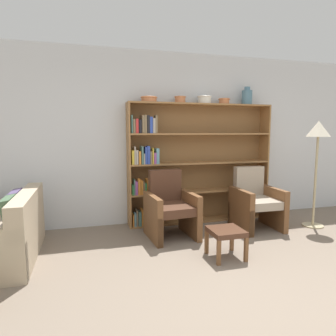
{
  "coord_description": "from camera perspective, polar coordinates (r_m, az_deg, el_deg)",
  "views": [
    {
      "loc": [
        -1.61,
        -2.21,
        1.5
      ],
      "look_at": [
        -0.41,
        2.04,
        0.95
      ],
      "focal_mm": 32.0,
      "sensor_mm": 36.0,
      "label": 1
    }
  ],
  "objects": [
    {
      "name": "bowl_sage",
      "position": [
        5.12,
        10.64,
        12.45
      ],
      "size": [
        0.19,
        0.19,
        0.1
      ],
      "color": "#C67547",
      "rests_on": "bookshelf"
    },
    {
      "name": "bowl_brass",
      "position": [
        4.98,
        6.97,
        12.85
      ],
      "size": [
        0.23,
        0.23,
        0.12
      ],
      "color": "silver",
      "rests_on": "bookshelf"
    },
    {
      "name": "vase_tall",
      "position": [
        5.32,
        14.81,
        12.93
      ],
      "size": [
        0.17,
        0.17,
        0.3
      ],
      "color": "slate",
      "rests_on": "bookshelf"
    },
    {
      "name": "ground_plane",
      "position": [
        3.12,
        19.09,
        -22.03
      ],
      "size": [
        24.0,
        24.0,
        0.0
      ],
      "primitive_type": "plane",
      "color": "#7A6B5B"
    },
    {
      "name": "floor_lamp",
      "position": [
        5.15,
        26.67,
        5.24
      ],
      "size": [
        0.35,
        0.35,
        1.65
      ],
      "color": "tan",
      "rests_on": "ground"
    },
    {
      "name": "armchair_leather",
      "position": [
        4.29,
        0.43,
        -7.63
      ],
      "size": [
        0.69,
        0.73,
        0.93
      ],
      "rotation": [
        0.0,
        0.0,
        3.21
      ],
      "color": "brown",
      "rests_on": "ground"
    },
    {
      "name": "footstool",
      "position": [
        3.68,
        10.99,
        -12.22
      ],
      "size": [
        0.38,
        0.38,
        0.35
      ],
      "color": "brown",
      "rests_on": "ground"
    },
    {
      "name": "bowl_stoneware",
      "position": [
        4.7,
        -3.65,
        12.98
      ],
      "size": [
        0.26,
        0.26,
        0.08
      ],
      "color": "#C67547",
      "rests_on": "bookshelf"
    },
    {
      "name": "armchair_cushioned",
      "position": [
        4.85,
        16.32,
        -6.2
      ],
      "size": [
        0.65,
        0.69,
        0.93
      ],
      "rotation": [
        0.0,
        0.0,
        3.12
      ],
      "color": "brown",
      "rests_on": "ground"
    },
    {
      "name": "wall_back",
      "position": [
        5.02,
        2.88,
        5.66
      ],
      "size": [
        12.0,
        0.06,
        2.75
      ],
      "color": "silver",
      "rests_on": "ground"
    },
    {
      "name": "bowl_cream",
      "position": [
        4.83,
        2.32,
        12.95
      ],
      "size": [
        0.19,
        0.19,
        0.1
      ],
      "color": "#C67547",
      "rests_on": "bookshelf"
    },
    {
      "name": "bookshelf",
      "position": [
        4.91,
        3.86,
        0.82
      ],
      "size": [
        2.4,
        0.3,
        1.93
      ],
      "color": "olive",
      "rests_on": "ground"
    },
    {
      "name": "couch",
      "position": [
        4.06,
        -29.4,
        -11.29
      ],
      "size": [
        0.9,
        1.45,
        0.78
      ],
      "rotation": [
        0.0,
        0.0,
        1.57
      ],
      "color": "tan",
      "rests_on": "ground"
    }
  ]
}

